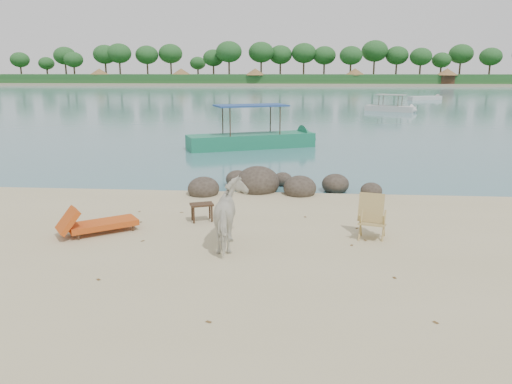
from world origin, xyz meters
TOP-DOWN VIEW (x-y plane):
  - water at (0.00, 90.00)m, footprint 400.00×400.00m
  - far_shore at (0.00, 170.00)m, footprint 420.00×90.00m
  - far_scenery at (0.03, 136.70)m, footprint 420.00×18.00m
  - boulders at (0.74, 6.27)m, footprint 6.26×2.83m
  - cow at (0.20, 0.73)m, footprint 1.00×1.84m
  - side_table at (-0.84, 2.61)m, footprint 0.69×0.57m
  - lounge_chair at (-3.10, 1.49)m, footprint 2.06×1.77m
  - deck_chair at (3.43, 1.55)m, footprint 0.82×0.86m
  - boat_near at (-0.78, 16.20)m, footprint 7.57×4.52m
  - boat_mid at (10.96, 42.01)m, footprint 5.42×4.05m
  - boat_far at (19.57, 63.39)m, footprint 5.60×3.43m
  - dead_leaves at (0.67, 0.88)m, footprint 6.77×6.30m

SIDE VIEW (x-z plane):
  - water at x=0.00m, z-range 0.00..0.00m
  - far_shore at x=0.00m, z-range -0.70..0.70m
  - dead_leaves at x=0.67m, z-range 0.00..0.00m
  - boulders at x=0.74m, z-range -0.34..0.75m
  - side_table at x=-0.84m, z-range 0.00..0.48m
  - lounge_chair at x=-3.10m, z-range 0.00..0.61m
  - boat_far at x=19.57m, z-range 0.00..0.65m
  - deck_chair at x=3.43m, z-range 0.00..1.02m
  - cow at x=0.20m, z-range 0.00..1.48m
  - boat_mid at x=10.96m, z-range 0.00..2.74m
  - boat_near at x=-0.78m, z-range 0.00..3.64m
  - far_scenery at x=0.03m, z-range -1.61..7.89m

